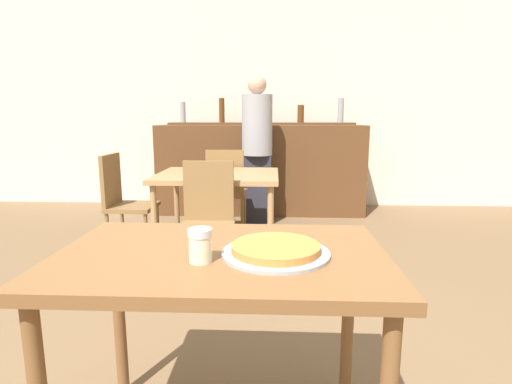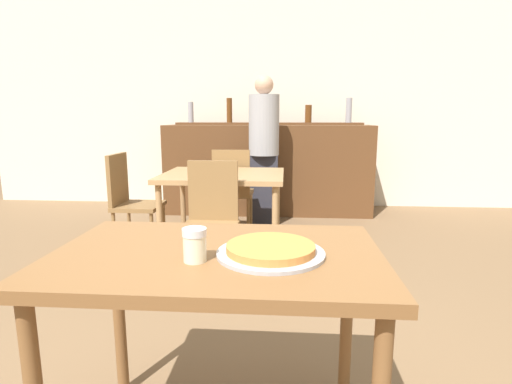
{
  "view_description": "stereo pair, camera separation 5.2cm",
  "coord_description": "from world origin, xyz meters",
  "px_view_note": "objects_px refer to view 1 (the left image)",
  "views": [
    {
      "loc": [
        0.17,
        -1.27,
        1.22
      ],
      "look_at": [
        0.09,
        0.55,
        0.88
      ],
      "focal_mm": 28.0,
      "sensor_mm": 36.0,
      "label": 1
    },
    {
      "loc": [
        0.23,
        -1.27,
        1.22
      ],
      "look_at": [
        0.09,
        0.55,
        0.88
      ],
      "focal_mm": 28.0,
      "sensor_mm": 36.0,
      "label": 2
    }
  ],
  "objects_px": {
    "chair_far_side_back": "(226,187)",
    "person_standing": "(257,146)",
    "cheese_shaker": "(200,245)",
    "chair_far_side_front": "(207,215)",
    "pizza_tray": "(276,250)",
    "chair_far_side_left": "(123,197)"
  },
  "relations": [
    {
      "from": "chair_far_side_left",
      "to": "person_standing",
      "type": "distance_m",
      "value": 1.62
    },
    {
      "from": "chair_far_side_back",
      "to": "cheese_shaker",
      "type": "distance_m",
      "value": 2.91
    },
    {
      "from": "chair_far_side_front",
      "to": "chair_far_side_back",
      "type": "distance_m",
      "value": 1.2
    },
    {
      "from": "chair_far_side_back",
      "to": "person_standing",
      "type": "distance_m",
      "value": 0.67
    },
    {
      "from": "chair_far_side_back",
      "to": "pizza_tray",
      "type": "xyz_separation_m",
      "value": [
        0.5,
        -2.81,
        0.28
      ]
    },
    {
      "from": "chair_far_side_front",
      "to": "person_standing",
      "type": "height_order",
      "value": "person_standing"
    },
    {
      "from": "chair_far_side_front",
      "to": "pizza_tray",
      "type": "bearing_deg",
      "value": -72.68
    },
    {
      "from": "pizza_tray",
      "to": "person_standing",
      "type": "xyz_separation_m",
      "value": [
        -0.2,
        3.27,
        0.11
      ]
    },
    {
      "from": "chair_far_side_left",
      "to": "chair_far_side_front",
      "type": "bearing_deg",
      "value": -124.83
    },
    {
      "from": "cheese_shaker",
      "to": "person_standing",
      "type": "distance_m",
      "value": 3.34
    },
    {
      "from": "chair_far_side_back",
      "to": "cheese_shaker",
      "type": "relative_size",
      "value": 8.52
    },
    {
      "from": "person_standing",
      "to": "chair_far_side_front",
      "type": "bearing_deg",
      "value": -100.25
    },
    {
      "from": "chair_far_side_left",
      "to": "person_standing",
      "type": "bearing_deg",
      "value": -47.67
    },
    {
      "from": "chair_far_side_back",
      "to": "person_standing",
      "type": "relative_size",
      "value": 0.54
    },
    {
      "from": "chair_far_side_left",
      "to": "person_standing",
      "type": "xyz_separation_m",
      "value": [
        1.16,
        1.06,
        0.39
      ]
    },
    {
      "from": "chair_far_side_front",
      "to": "cheese_shaker",
      "type": "xyz_separation_m",
      "value": [
        0.27,
        -1.68,
        0.32
      ]
    },
    {
      "from": "cheese_shaker",
      "to": "chair_far_side_left",
      "type": "bearing_deg",
      "value": 116.36
    },
    {
      "from": "chair_far_side_back",
      "to": "person_standing",
      "type": "xyz_separation_m",
      "value": [
        0.3,
        0.46,
        0.39
      ]
    },
    {
      "from": "chair_far_side_front",
      "to": "cheese_shaker",
      "type": "bearing_deg",
      "value": -80.93
    },
    {
      "from": "chair_far_side_left",
      "to": "chair_far_side_back",
      "type": "bearing_deg",
      "value": -55.17
    },
    {
      "from": "chair_far_side_back",
      "to": "pizza_tray",
      "type": "relative_size",
      "value": 2.54
    },
    {
      "from": "chair_far_side_front",
      "to": "pizza_tray",
      "type": "distance_m",
      "value": 1.71
    }
  ]
}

